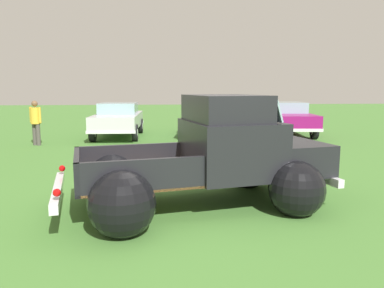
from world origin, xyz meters
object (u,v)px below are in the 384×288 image
show_car_0 (118,118)px  show_car_1 (206,117)px  show_car_2 (286,117)px  vintage_pickup_truck (216,162)px  lane_cone_0 (261,160)px  spectator_0 (36,120)px

show_car_0 → show_car_1: (3.81, 0.64, 0.00)m
show_car_0 → show_car_2: 7.26m
show_car_1 → vintage_pickup_truck: bearing=2.4°
lane_cone_0 → spectator_0: bearing=143.7°
show_car_1 → lane_cone_0: show_car_1 is taller
show_car_0 → show_car_1: size_ratio=0.89×
show_car_2 → lane_cone_0: 7.83m
show_car_0 → spectator_0: (-2.70, -2.04, 0.13)m
spectator_0 → lane_cone_0: spectator_0 is taller
vintage_pickup_truck → show_car_2: 10.47m
lane_cone_0 → show_car_2: bearing=66.3°
spectator_0 → lane_cone_0: 8.49m
show_car_0 → lane_cone_0: show_car_0 is taller
vintage_pickup_truck → show_car_0: size_ratio=1.17×
spectator_0 → show_car_1: bearing=142.8°
lane_cone_0 → show_car_1: bearing=92.3°
show_car_2 → spectator_0: spectator_0 is taller
lane_cone_0 → vintage_pickup_truck: bearing=-123.0°
show_car_0 → show_car_1: bearing=101.4°
show_car_0 → spectator_0: spectator_0 is taller
show_car_2 → spectator_0: bearing=-71.5°
vintage_pickup_truck → show_car_2: size_ratio=1.06×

